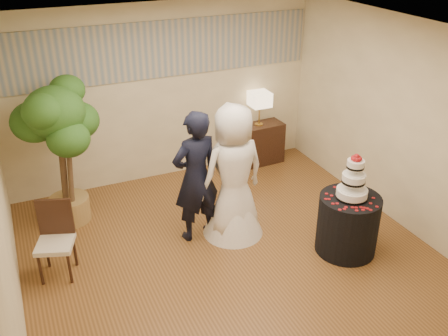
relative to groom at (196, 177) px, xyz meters
name	(u,v)px	position (x,y,z in m)	size (l,w,h in m)	color
floor	(230,255)	(0.21, -0.59, -0.90)	(5.00, 5.00, 0.00)	brown
ceiling	(231,35)	(0.21, -0.59, 1.90)	(5.00, 5.00, 0.00)	white
wall_back	(163,94)	(0.21, 1.91, 0.50)	(5.00, 0.06, 2.80)	beige
wall_front	(370,289)	(0.21, -3.09, 0.50)	(5.00, 0.06, 2.80)	beige
wall_right	(399,124)	(2.71, -0.59, 0.50)	(0.06, 5.00, 2.80)	beige
mural_border	(161,49)	(0.21, 1.89, 1.20)	(4.90, 0.02, 0.85)	gray
groom	(196,177)	(0.00, 0.00, 0.00)	(0.66, 0.43, 1.80)	black
bride	(233,172)	(0.47, -0.13, 0.03)	(0.90, 0.82, 1.85)	white
cake_table	(348,224)	(1.63, -1.09, -0.51)	(0.77, 0.77, 0.78)	black
wedding_cake	(354,176)	(1.63, -1.09, 0.18)	(0.39, 0.39, 0.60)	white
console	(258,144)	(1.78, 1.65, -0.54)	(0.86, 0.38, 0.71)	black
table_lamp	(259,109)	(1.78, 1.65, 0.11)	(0.32, 0.32, 0.58)	beige
ficus_tree	(61,154)	(-1.50, 1.10, 0.14)	(0.99, 0.99, 2.08)	#2C5D1D
side_chair	(55,242)	(-1.83, -0.10, -0.43)	(0.43, 0.45, 0.95)	black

